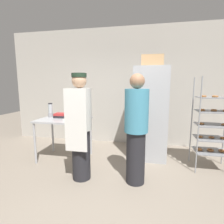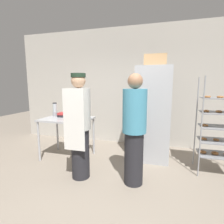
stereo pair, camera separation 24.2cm
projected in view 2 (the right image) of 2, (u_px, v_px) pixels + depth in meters
name	position (u px, v px, depth m)	size (l,w,h in m)	color
ground_plane	(98.00, 193.00, 2.56)	(14.00, 14.00, 0.00)	gray
back_wall	(129.00, 87.00, 4.64)	(6.40, 0.12, 3.04)	#B7B2A8
refrigerator	(153.00, 114.00, 3.65)	(0.70, 0.68, 1.94)	#ADAFB5
baking_rack	(217.00, 127.00, 3.07)	(0.63, 0.52, 1.72)	#93969B
prep_counter	(67.00, 123.00, 3.74)	(1.02, 0.75, 0.87)	#ADAFB5
donut_box	(74.00, 117.00, 3.54)	(0.28, 0.23, 0.27)	silver
blender_pitcher	(55.00, 110.00, 3.95)	(0.11, 0.11, 0.31)	#99999E
binder_stack	(65.00, 115.00, 3.88)	(0.30, 0.23, 0.10)	#232328
cardboard_storage_box	(155.00, 61.00, 3.50)	(0.45, 0.29, 0.24)	tan
person_baker	(79.00, 125.00, 2.88)	(0.37, 0.39, 1.75)	#232328
person_customer	(134.00, 129.00, 2.70)	(0.37, 0.37, 1.74)	#232328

